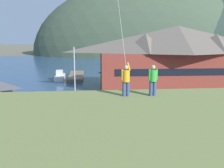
# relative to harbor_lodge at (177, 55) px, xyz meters

# --- Properties ---
(ground_plane) EXTENTS (600.00, 600.00, 0.00)m
(ground_plane) POSITION_rel_harbor_lodge_xyz_m (-13.60, -21.09, -5.79)
(ground_plane) COLOR #66604C
(parking_lot_pad) EXTENTS (40.00, 20.00, 0.10)m
(parking_lot_pad) POSITION_rel_harbor_lodge_xyz_m (-13.60, -16.09, -5.74)
(parking_lot_pad) COLOR gray
(parking_lot_pad) RESTS_ON ground
(bay_water) EXTENTS (360.00, 84.00, 0.03)m
(bay_water) POSITION_rel_harbor_lodge_xyz_m (-13.60, 38.91, -5.77)
(bay_water) COLOR navy
(bay_water) RESTS_ON ground
(far_hill_west_ridge) EXTENTS (117.33, 62.16, 75.52)m
(far_hill_west_ridge) POSITION_rel_harbor_lodge_xyz_m (13.99, 90.66, -5.79)
(far_hill_west_ridge) COLOR #3D4C38
(far_hill_west_ridge) RESTS_ON ground
(far_hill_east_peak) EXTENTS (127.42, 66.57, 57.34)m
(far_hill_east_peak) POSITION_rel_harbor_lodge_xyz_m (59.17, 93.15, -5.79)
(far_hill_east_peak) COLOR #2D3D33
(far_hill_east_peak) RESTS_ON ground
(harbor_lodge) EXTENTS (28.83, 11.76, 10.89)m
(harbor_lodge) POSITION_rel_harbor_lodge_xyz_m (0.00, 0.00, 0.00)
(harbor_lodge) COLOR brown
(harbor_lodge) RESTS_ON ground
(storage_shed_waterside) EXTENTS (4.83, 4.54, 4.46)m
(storage_shed_waterside) POSITION_rel_harbor_lodge_xyz_m (-10.82, -1.67, -3.47)
(storage_shed_waterside) COLOR #756B5B
(storage_shed_waterside) RESTS_ON ground
(wharf_dock) EXTENTS (3.20, 13.17, 0.70)m
(wharf_dock) POSITION_rel_harbor_lodge_xyz_m (-18.53, 12.74, -5.44)
(wharf_dock) COLOR #70604C
(wharf_dock) RESTS_ON ground
(moored_boat_wharfside) EXTENTS (2.07, 5.95, 2.16)m
(moored_boat_wharfside) POSITION_rel_harbor_lodge_xyz_m (-21.79, 9.65, -5.06)
(moored_boat_wharfside) COLOR silver
(moored_boat_wharfside) RESTS_ON ground
(parked_car_front_row_silver) EXTENTS (4.33, 2.33, 1.82)m
(parked_car_front_row_silver) POSITION_rel_harbor_lodge_xyz_m (-6.93, -14.07, -4.72)
(parked_car_front_row_silver) COLOR #9EA3A8
(parked_car_front_row_silver) RESTS_ON parking_lot_pad
(parked_car_back_row_left) EXTENTS (4.27, 2.18, 1.82)m
(parked_car_back_row_left) POSITION_rel_harbor_lodge_xyz_m (-13.06, -15.63, -4.72)
(parked_car_back_row_left) COLOR navy
(parked_car_back_row_left) RESTS_ON parking_lot_pad
(parked_car_mid_row_far) EXTENTS (4.23, 2.10, 1.82)m
(parked_car_mid_row_far) POSITION_rel_harbor_lodge_xyz_m (-7.55, -20.92, -4.72)
(parked_car_mid_row_far) COLOR silver
(parked_car_mid_row_far) RESTS_ON parking_lot_pad
(parked_car_front_row_red) EXTENTS (4.35, 2.36, 1.82)m
(parked_car_front_row_red) POSITION_rel_harbor_lodge_xyz_m (-21.04, -21.74, -4.72)
(parked_car_front_row_red) COLOR #B28923
(parked_car_front_row_red) RESTS_ON parking_lot_pad
(parked_car_mid_row_center) EXTENTS (4.25, 2.15, 1.82)m
(parked_car_mid_row_center) POSITION_rel_harbor_lodge_xyz_m (-15.59, -21.11, -4.72)
(parked_car_mid_row_center) COLOR #9EA3A8
(parked_car_mid_row_center) RESTS_ON parking_lot_pad
(parking_light_pole) EXTENTS (0.24, 0.78, 7.61)m
(parking_light_pole) POSITION_rel_harbor_lodge_xyz_m (-17.42, -10.53, -1.33)
(parking_light_pole) COLOR #ADADB2
(parking_light_pole) RESTS_ON parking_lot_pad
(person_kite_flyer) EXTENTS (0.52, 0.67, 1.86)m
(person_kite_flyer) POSITION_rel_harbor_lodge_xyz_m (-13.44, -29.13, 0.85)
(person_kite_flyer) COLOR #384770
(person_kite_flyer) RESTS_ON grassy_hill_foreground
(person_companion) EXTENTS (0.54, 0.40, 1.74)m
(person_companion) POSITION_rel_harbor_lodge_xyz_m (-11.92, -29.17, 0.83)
(person_companion) COLOR #384770
(person_companion) RESTS_ON grassy_hill_foreground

